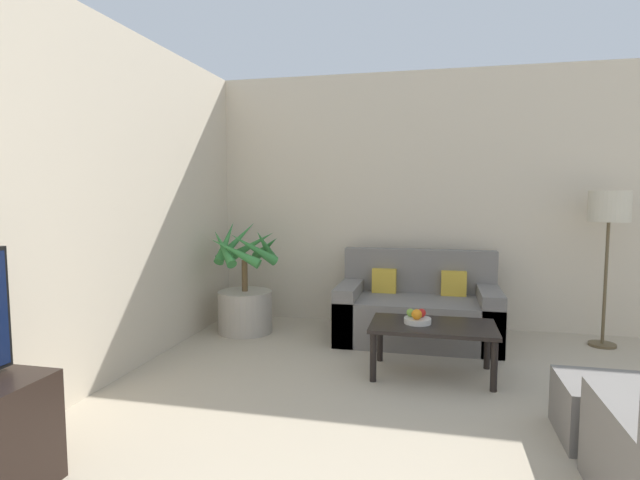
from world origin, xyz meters
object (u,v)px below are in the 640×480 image
sofa_loveseat (417,311)px  fruit_bowl (418,321)px  apple_green (411,313)px  potted_palm (245,295)px  orange_fruit (417,314)px  coffee_table (433,331)px  floor_lamp (609,214)px  ottoman (622,413)px  apple_red (422,313)px

sofa_loveseat → fruit_bowl: (0.03, -0.93, 0.14)m
apple_green → potted_palm: bearing=154.9°
fruit_bowl → orange_fruit: 0.08m
coffee_table → fruit_bowl: fruit_bowl is taller
apple_green → orange_fruit: size_ratio=0.80×
floor_lamp → orange_fruit: (-1.67, -1.18, -0.75)m
fruit_bowl → ottoman: 1.48m
coffee_table → apple_red: size_ratio=14.17×
apple_green → orange_fruit: orange_fruit is taller
sofa_loveseat → apple_red: 0.93m
coffee_table → ottoman: (1.06, -0.85, -0.18)m
coffee_table → ottoman: bearing=-38.8°
floor_lamp → ottoman: (-0.49, -1.98, -1.07)m
sofa_loveseat → ottoman: (1.21, -1.79, -0.11)m
orange_fruit → apple_red: bearing=68.6°
ottoman → floor_lamp: bearing=76.1°
potted_palm → sofa_loveseat: 1.74m
apple_green → sofa_loveseat: bearing=88.4°
ottoman → fruit_bowl: bearing=144.1°
floor_lamp → apple_green: bearing=-147.6°
potted_palm → apple_green: potted_palm is taller
coffee_table → orange_fruit: (-0.12, -0.06, 0.14)m
sofa_loveseat → coffee_table: size_ratio=1.58×
floor_lamp → apple_red: (-1.64, -1.09, -0.76)m
apple_green → orange_fruit: bearing=-58.6°
potted_palm → apple_green: (1.71, -0.80, 0.10)m
apple_green → fruit_bowl: bearing=-25.5°
fruit_bowl → ottoman: fruit_bowl is taller
potted_palm → orange_fruit: 1.97m
potted_palm → orange_fruit: bearing=-26.7°
apple_red → ottoman: 1.49m
fruit_bowl → apple_green: 0.08m
sofa_loveseat → floor_lamp: 1.96m
potted_palm → fruit_bowl: potted_palm is taller
fruit_bowl → orange_fruit: orange_fruit is taller
sofa_loveseat → apple_red: size_ratio=22.35×
apple_red → ottoman: bearing=-37.6°
coffee_table → floor_lamp: bearing=35.9°
apple_red → apple_green: size_ratio=1.04×
orange_fruit → sofa_loveseat: bearing=91.4°
ottoman → coffee_table: bearing=141.2°
potted_palm → fruit_bowl: 1.95m
sofa_loveseat → apple_green: (-0.03, -0.91, 0.20)m
sofa_loveseat → ottoman: bearing=-55.9°
fruit_bowl → ottoman: bearing=-35.9°
coffee_table → apple_red: bearing=160.1°
apple_red → ottoman: (1.15, -0.89, -0.31)m
apple_green → orange_fruit: 0.10m
potted_palm → ottoman: (2.94, -1.68, -0.21)m
apple_green → coffee_table: bearing=-8.5°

